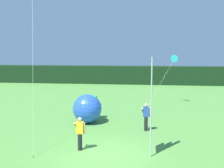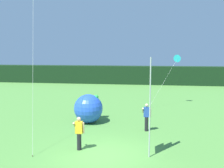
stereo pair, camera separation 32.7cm
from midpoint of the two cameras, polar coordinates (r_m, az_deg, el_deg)
ground_plane at (r=12.69m, az=-1.74°, el=-15.41°), size 120.00×120.00×0.00m
distant_treeline at (r=39.63m, az=5.44°, el=2.00°), size 80.00×2.40×2.73m
banner_flag at (r=12.23m, az=9.14°, el=-5.43°), size 0.06×1.03×4.64m
person_near_banner at (r=16.13m, az=8.23°, el=-7.10°), size 0.55×0.48×1.72m
person_mid_field at (r=13.08m, az=-6.57°, el=-10.59°), size 0.55×0.48×1.68m
inflatable_balloon at (r=17.85m, az=-4.71°, el=-5.43°), size 1.98×1.98×1.98m
kite_cyan_delta_3 at (r=24.61m, az=14.66°, el=5.46°), size 2.96×2.54×4.63m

